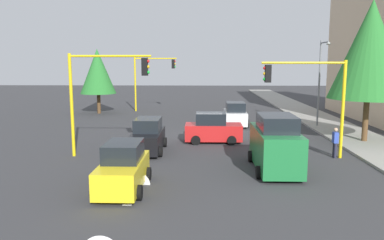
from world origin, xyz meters
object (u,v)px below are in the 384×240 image
(traffic_signal_near_right, at_px, (103,84))
(street_lamp_curbside, at_px, (321,74))
(car_black, at_px, (148,137))
(pedestrian_crossing, at_px, (335,142))
(delivery_van_green, at_px, (275,145))
(car_red, at_px, (213,129))
(car_white, at_px, (235,115))
(traffic_signal_near_left, at_px, (310,89))
(tree_opposite_side, at_px, (98,71))
(traffic_signal_far_right, at_px, (151,73))
(car_yellow, at_px, (123,168))
(tree_roadside_near, at_px, (370,50))

(traffic_signal_near_right, relative_size, street_lamp_curbside, 0.82)
(car_black, height_order, pedestrian_crossing, car_black)
(street_lamp_curbside, xyz_separation_m, delivery_van_green, (12.11, -5.80, -3.07))
(car_red, bearing_deg, car_white, 163.31)
(traffic_signal_near_right, relative_size, car_red, 1.54)
(traffic_signal_near_right, distance_m, car_black, 4.10)
(traffic_signal_near_left, distance_m, car_black, 9.65)
(traffic_signal_near_right, xyz_separation_m, tree_opposite_side, (-18.00, -5.29, 0.27))
(traffic_signal_far_right, height_order, car_yellow, traffic_signal_far_right)
(delivery_van_green, bearing_deg, traffic_signal_near_left, 137.94)
(delivery_van_green, xyz_separation_m, car_red, (-6.50, -2.90, -0.39))
(tree_roadside_near, xyz_separation_m, tree_opposite_side, (-14.00, -21.50, -1.72))
(traffic_signal_near_right, xyz_separation_m, car_white, (-10.90, 8.28, -3.18))
(street_lamp_curbside, height_order, pedestrian_crossing, street_lamp_curbside)
(car_yellow, bearing_deg, tree_roadside_near, 124.23)
(traffic_signal_near_right, bearing_deg, car_white, 142.78)
(traffic_signal_near_left, distance_m, tree_opposite_side, 24.53)
(traffic_signal_near_left, relative_size, pedestrian_crossing, 3.18)
(traffic_signal_near_left, xyz_separation_m, car_red, (-4.00, -5.16, -2.94))
(pedestrian_crossing, bearing_deg, traffic_signal_near_left, -89.31)
(traffic_signal_near_right, height_order, traffic_signal_near_left, traffic_signal_near_right)
(traffic_signal_near_left, bearing_deg, pedestrian_crossing, 90.69)
(delivery_van_green, relative_size, car_white, 1.18)
(car_white, bearing_deg, car_red, -16.69)
(car_yellow, bearing_deg, delivery_van_green, 113.67)
(traffic_signal_far_right, bearing_deg, tree_roadside_near, 45.39)
(tree_opposite_side, distance_m, pedestrian_crossing, 25.81)
(tree_roadside_near, distance_m, car_red, 11.26)
(traffic_signal_far_right, distance_m, car_yellow, 25.82)
(tree_roadside_near, bearing_deg, traffic_signal_far_right, -134.61)
(traffic_signal_near_left, bearing_deg, tree_roadside_near, 129.54)
(traffic_signal_near_right, height_order, car_yellow, traffic_signal_near_right)
(delivery_van_green, bearing_deg, car_black, -118.74)
(traffic_signal_near_left, distance_m, car_white, 11.70)
(car_black, bearing_deg, tree_roadside_near, 101.15)
(car_yellow, bearing_deg, car_black, 179.57)
(car_yellow, bearing_deg, tree_opposite_side, -162.31)
(car_white, relative_size, pedestrian_crossing, 2.38)
(traffic_signal_far_right, xyz_separation_m, tree_roadside_near, (16.00, 16.22, 1.95))
(street_lamp_curbside, bearing_deg, tree_opposite_side, -112.55)
(car_yellow, bearing_deg, pedestrian_crossing, 117.40)
(traffic_signal_near_left, bearing_deg, tree_opposite_side, -137.22)
(traffic_signal_near_right, distance_m, tree_roadside_near, 16.82)
(tree_roadside_near, relative_size, pedestrian_crossing, 5.43)
(delivery_van_green, bearing_deg, car_red, -155.99)
(car_red, bearing_deg, delivery_van_green, 24.01)
(tree_roadside_near, xyz_separation_m, car_black, (2.75, -13.95, -5.17))
(traffic_signal_far_right, distance_m, tree_roadside_near, 22.87)
(traffic_signal_far_right, xyz_separation_m, traffic_signal_near_left, (20.00, 11.38, -0.28))
(tree_opposite_side, bearing_deg, car_black, 24.27)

